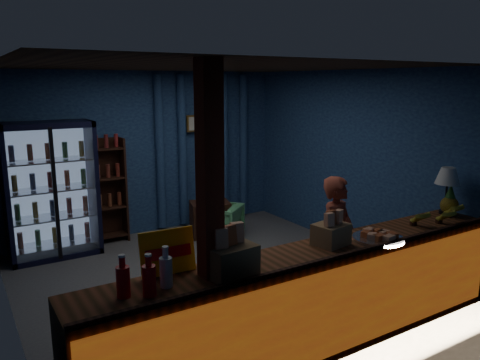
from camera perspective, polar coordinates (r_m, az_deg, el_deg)
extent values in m
plane|color=#515154|center=(6.09, -3.24, -11.63)|extent=(4.60, 4.60, 0.00)
plane|color=navy|center=(7.68, -11.28, 3.20)|extent=(4.60, 0.00, 4.60)
plane|color=navy|center=(3.96, 12.06, -4.92)|extent=(4.60, 0.00, 4.60)
plane|color=navy|center=(5.05, -26.98, -2.33)|extent=(0.00, 4.40, 4.40)
plane|color=navy|center=(7.07, 13.23, 2.39)|extent=(0.00, 4.40, 4.40)
plane|color=#472D19|center=(5.59, -3.56, 13.63)|extent=(4.60, 4.60, 0.00)
cube|color=brown|center=(4.47, 8.85, -14.19)|extent=(4.40, 0.55, 0.95)
cube|color=red|center=(4.28, 11.47, -15.54)|extent=(4.35, 0.02, 0.81)
cube|color=#3A1E12|center=(4.09, 11.57, -9.26)|extent=(4.40, 0.04, 0.04)
cube|color=maroon|center=(3.59, -3.62, -6.41)|extent=(0.16, 0.16, 2.60)
cube|color=black|center=(7.27, -22.42, -0.76)|extent=(1.20, 0.06, 1.90)
cube|color=black|center=(6.94, -26.67, -1.69)|extent=(0.06, 0.60, 1.90)
cube|color=black|center=(7.12, -17.54, -0.65)|extent=(0.06, 0.60, 1.90)
cube|color=black|center=(6.88, -22.63, 6.24)|extent=(1.20, 0.60, 0.08)
cube|color=black|center=(7.26, -21.48, -8.19)|extent=(1.20, 0.60, 0.08)
cube|color=#99B2D8|center=(7.22, -22.35, -0.83)|extent=(1.08, 0.02, 1.74)
cube|color=white|center=(6.74, -21.62, -1.63)|extent=(1.12, 0.02, 1.78)
cube|color=black|center=(6.72, -21.59, -1.67)|extent=(0.05, 0.05, 1.80)
cube|color=silver|center=(7.21, -21.56, -7.22)|extent=(1.08, 0.48, 0.02)
cylinder|color=#C13D1B|center=(7.12, -25.22, -6.68)|extent=(0.07, 0.07, 0.22)
cylinder|color=#1A6B1E|center=(7.14, -23.42, -6.46)|extent=(0.07, 0.07, 0.22)
cylinder|color=#B7861C|center=(7.17, -21.64, -6.23)|extent=(0.07, 0.07, 0.22)
cylinder|color=navy|center=(7.21, -19.88, -6.01)|extent=(0.07, 0.07, 0.22)
cylinder|color=maroon|center=(7.26, -18.14, -5.77)|extent=(0.07, 0.07, 0.22)
cube|color=silver|center=(7.10, -21.81, -4.16)|extent=(1.08, 0.48, 0.02)
cylinder|color=#1A6B1E|center=(7.01, -25.50, -3.57)|extent=(0.07, 0.07, 0.22)
cylinder|color=#B7861C|center=(7.03, -23.69, -3.36)|extent=(0.07, 0.07, 0.22)
cylinder|color=navy|center=(7.07, -21.89, -3.15)|extent=(0.07, 0.07, 0.22)
cylinder|color=maroon|center=(7.10, -20.11, -2.93)|extent=(0.07, 0.07, 0.22)
cylinder|color=#C13D1B|center=(7.15, -18.34, -2.72)|extent=(0.07, 0.07, 0.22)
cube|color=silver|center=(7.01, -22.06, -1.01)|extent=(1.08, 0.48, 0.02)
cylinder|color=#B7861C|center=(6.92, -25.80, -0.37)|extent=(0.07, 0.07, 0.22)
cylinder|color=navy|center=(6.95, -23.96, -0.17)|extent=(0.07, 0.07, 0.22)
cylinder|color=maroon|center=(6.98, -22.14, 0.03)|extent=(0.07, 0.07, 0.22)
cylinder|color=#C13D1B|center=(7.02, -20.34, 0.23)|extent=(0.07, 0.07, 0.22)
cylinder|color=#1A6B1E|center=(7.06, -18.55, 0.43)|extent=(0.07, 0.07, 0.22)
cube|color=silver|center=(6.93, -22.31, 2.22)|extent=(1.08, 0.48, 0.02)
cylinder|color=navy|center=(6.86, -26.10, 2.90)|extent=(0.07, 0.07, 0.22)
cylinder|color=maroon|center=(6.88, -24.24, 3.09)|extent=(0.07, 0.07, 0.22)
cylinder|color=#C13D1B|center=(6.91, -22.40, 3.28)|extent=(0.07, 0.07, 0.22)
cylinder|color=#1A6B1E|center=(6.95, -20.57, 3.46)|extent=(0.07, 0.07, 0.22)
cylinder|color=#B7861C|center=(7.00, -18.77, 3.64)|extent=(0.07, 0.07, 0.22)
cube|color=#3A1E12|center=(7.51, -15.98, -1.11)|extent=(0.50, 0.02, 1.60)
cube|color=#3A1E12|center=(7.33, -17.46, -1.51)|extent=(0.03, 0.28, 1.60)
cube|color=#3A1E12|center=(7.45, -13.97, -1.09)|extent=(0.03, 0.28, 1.60)
cube|color=#3A1E12|center=(7.57, -15.41, -6.47)|extent=(0.46, 0.26, 0.02)
cube|color=#3A1E12|center=(7.44, -15.60, -3.18)|extent=(0.46, 0.26, 0.02)
cube|color=#3A1E12|center=(7.34, -15.79, 0.22)|extent=(0.46, 0.26, 0.02)
cube|color=#3A1E12|center=(7.27, -15.99, 3.69)|extent=(0.46, 0.26, 0.02)
cylinder|color=navy|center=(7.69, -9.72, 3.28)|extent=(0.14, 0.14, 2.50)
cylinder|color=navy|center=(7.85, -7.02, 3.53)|extent=(0.14, 0.14, 2.50)
cylinder|color=navy|center=(8.02, -4.42, 3.77)|extent=(0.14, 0.14, 2.50)
cylinder|color=navy|center=(8.21, -1.94, 3.98)|extent=(0.14, 0.14, 2.50)
cylinder|color=navy|center=(8.42, 0.42, 4.18)|extent=(0.14, 0.14, 2.50)
cube|color=gold|center=(7.87, -5.32, 6.89)|extent=(0.36, 0.03, 0.28)
cube|color=silver|center=(7.85, -5.25, 6.88)|extent=(0.30, 0.01, 0.22)
imported|color=#953B28|center=(5.26, 11.75, -7.31)|extent=(0.62, 0.53, 1.44)
imported|color=#5AB570|center=(7.40, -2.33, -5.07)|extent=(0.83, 0.83, 0.54)
cube|color=#3A1E12|center=(7.53, -3.66, -4.74)|extent=(0.71, 0.60, 0.55)
cylinder|color=#3A1E12|center=(7.45, -3.69, -2.30)|extent=(0.11, 0.11, 0.11)
cube|color=#FFB20D|center=(3.73, -8.83, -8.65)|extent=(0.44, 0.11, 0.35)
cube|color=red|center=(3.72, -8.71, -8.75)|extent=(0.37, 0.05, 0.09)
cylinder|color=red|center=(3.43, -14.05, -11.96)|extent=(0.10, 0.10, 0.22)
cylinder|color=red|center=(3.37, -14.19, -9.54)|extent=(0.04, 0.04, 0.09)
cylinder|color=white|center=(3.36, -14.22, -8.96)|extent=(0.05, 0.05, 0.02)
cylinder|color=red|center=(3.40, -11.01, -11.99)|extent=(0.10, 0.10, 0.22)
cylinder|color=red|center=(3.35, -11.11, -9.55)|extent=(0.04, 0.04, 0.09)
cylinder|color=white|center=(3.33, -11.14, -8.96)|extent=(0.05, 0.05, 0.02)
cylinder|color=silver|center=(3.53, -9.01, -11.04)|extent=(0.10, 0.10, 0.22)
cylinder|color=silver|center=(3.47, -9.09, -8.68)|extent=(0.04, 0.04, 0.09)
cylinder|color=white|center=(3.46, -9.11, -8.11)|extent=(0.05, 0.05, 0.02)
cube|color=olive|center=(3.69, -1.29, -9.68)|extent=(0.40, 0.34, 0.24)
cube|color=orange|center=(3.57, -2.53, -7.04)|extent=(0.11, 0.08, 0.15)
cube|color=#B44921|center=(3.62, -1.30, -6.75)|extent=(0.11, 0.08, 0.15)
cube|color=orange|center=(3.67, -0.11, -6.47)|extent=(0.11, 0.08, 0.15)
cube|color=olive|center=(4.42, 11.03, -6.51)|extent=(0.34, 0.30, 0.20)
cube|color=orange|center=(4.32, 10.50, -4.71)|extent=(0.09, 0.07, 0.13)
cube|color=#B44921|center=(4.37, 11.11, -4.51)|extent=(0.09, 0.07, 0.13)
cube|color=orange|center=(4.43, 11.71, -4.31)|extent=(0.09, 0.07, 0.13)
cylinder|color=silver|center=(4.68, 16.50, -6.86)|extent=(0.49, 0.49, 0.03)
cube|color=orange|center=(4.74, 17.31, -6.17)|extent=(0.11, 0.07, 0.05)
cube|color=#B44921|center=(4.76, 16.47, -6.04)|extent=(0.13, 0.13, 0.05)
cube|color=orange|center=(4.73, 15.66, -6.10)|extent=(0.07, 0.11, 0.05)
cube|color=#B44921|center=(4.66, 15.35, -6.34)|extent=(0.13, 0.13, 0.05)
cube|color=orange|center=(4.60, 15.73, -6.62)|extent=(0.11, 0.07, 0.05)
cube|color=#B44921|center=(4.58, 16.59, -6.76)|extent=(0.13, 0.13, 0.05)
cube|color=orange|center=(4.61, 17.42, -6.68)|extent=(0.07, 0.11, 0.05)
cube|color=#B44921|center=(4.67, 17.71, -6.44)|extent=(0.13, 0.13, 0.05)
cylinder|color=black|center=(5.84, 23.66, -3.58)|extent=(0.13, 0.13, 0.04)
cylinder|color=black|center=(5.80, 23.82, -1.77)|extent=(0.03, 0.03, 0.38)
cone|color=white|center=(5.75, 24.01, 0.48)|extent=(0.27, 0.27, 0.19)
sphere|color=olive|center=(5.79, 24.16, -2.82)|extent=(0.20, 0.20, 0.20)
cone|color=#23561D|center=(5.75, 24.30, -1.21)|extent=(0.11, 0.11, 0.16)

